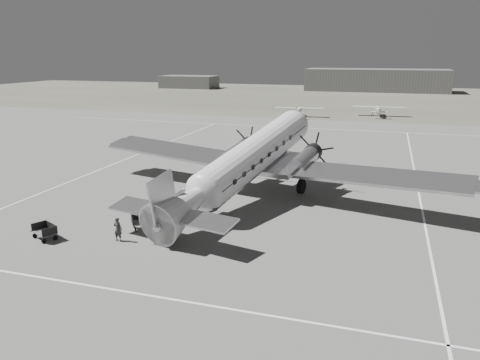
# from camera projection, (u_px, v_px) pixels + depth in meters

# --- Properties ---
(ground) EXTENTS (260.00, 260.00, 0.00)m
(ground) POSITION_uv_depth(u_px,v_px,m) (254.00, 209.00, 34.94)
(ground) COLOR slate
(ground) RESTS_ON ground
(taxi_line_near) EXTENTS (60.00, 0.15, 0.01)m
(taxi_line_near) POSITION_uv_depth(u_px,v_px,m) (173.00, 300.00, 22.04)
(taxi_line_near) COLOR white
(taxi_line_near) RESTS_ON ground
(taxi_line_right) EXTENTS (0.15, 80.00, 0.01)m
(taxi_line_right) POSITION_uv_depth(u_px,v_px,m) (425.00, 226.00, 31.47)
(taxi_line_right) COLOR white
(taxi_line_right) RESTS_ON ground
(taxi_line_left) EXTENTS (0.15, 60.00, 0.01)m
(taxi_line_left) POSITION_uv_depth(u_px,v_px,m) (116.00, 163.00, 49.34)
(taxi_line_left) COLOR white
(taxi_line_left) RESTS_ON ground
(taxi_line_horizon) EXTENTS (90.00, 0.15, 0.01)m
(taxi_line_horizon) POSITION_uv_depth(u_px,v_px,m) (325.00, 129.00, 71.77)
(taxi_line_horizon) COLOR white
(taxi_line_horizon) RESTS_ON ground
(grass_infield) EXTENTS (260.00, 90.00, 0.01)m
(grass_infield) POSITION_uv_depth(u_px,v_px,m) (352.00, 98.00, 122.41)
(grass_infield) COLOR #666456
(grass_infield) RESTS_ON ground
(hangar_main) EXTENTS (42.00, 14.00, 6.60)m
(hangar_main) POSITION_uv_depth(u_px,v_px,m) (376.00, 80.00, 143.12)
(hangar_main) COLOR slate
(hangar_main) RESTS_ON ground
(shed_secondary) EXTENTS (18.00, 10.00, 4.00)m
(shed_secondary) POSITION_uv_depth(u_px,v_px,m) (189.00, 82.00, 156.19)
(shed_secondary) COLOR #5C5C5C
(shed_secondary) RESTS_ON ground
(dc3_airliner) EXTENTS (36.43, 29.01, 6.14)m
(dc3_airliner) POSITION_uv_depth(u_px,v_px,m) (248.00, 163.00, 36.08)
(dc3_airliner) COLOR #ACACAF
(dc3_airliner) RESTS_ON ground
(light_plane_left) EXTENTS (9.54, 7.96, 1.88)m
(light_plane_left) POSITION_uv_depth(u_px,v_px,m) (298.00, 112.00, 85.12)
(light_plane_left) COLOR silver
(light_plane_left) RESTS_ON ground
(light_plane_right) EXTENTS (9.83, 8.10, 1.98)m
(light_plane_right) POSITION_uv_depth(u_px,v_px,m) (379.00, 111.00, 85.94)
(light_plane_right) COLOR silver
(light_plane_right) RESTS_ON ground
(baggage_cart_near) EXTENTS (2.16, 2.06, 1.00)m
(baggage_cart_near) POSITION_uv_depth(u_px,v_px,m) (145.00, 221.00, 30.86)
(baggage_cart_near) COLOR #5C5C5C
(baggage_cart_near) RESTS_ON ground
(baggage_cart_far) EXTENTS (2.01, 1.79, 0.94)m
(baggage_cart_far) POSITION_uv_depth(u_px,v_px,m) (45.00, 232.00, 29.14)
(baggage_cart_far) COLOR #5C5C5C
(baggage_cart_far) RESTS_ON ground
(ground_crew) EXTENTS (0.57, 0.39, 1.54)m
(ground_crew) POSITION_uv_depth(u_px,v_px,m) (118.00, 229.00, 28.76)
(ground_crew) COLOR #292929
(ground_crew) RESTS_ON ground
(ramp_agent) EXTENTS (1.02, 1.15, 1.95)m
(ramp_agent) POSITION_uv_depth(u_px,v_px,m) (156.00, 210.00, 31.73)
(ramp_agent) COLOR silver
(ramp_agent) RESTS_ON ground
(passenger) EXTENTS (0.58, 0.85, 1.69)m
(passenger) POSITION_uv_depth(u_px,v_px,m) (184.00, 199.00, 34.40)
(passenger) COLOR #B0B0AE
(passenger) RESTS_ON ground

